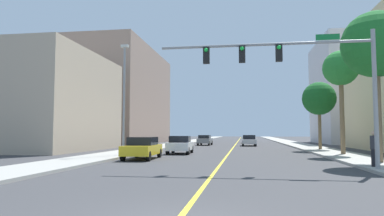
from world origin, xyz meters
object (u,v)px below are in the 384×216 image
Objects in this scene: palm_near at (376,45)px; street_lamp at (124,94)px; car_yellow at (142,148)px; car_silver at (249,140)px; car_white at (180,145)px; palm_far at (319,99)px; car_green at (248,139)px; pedestrian at (374,149)px; palm_mid at (341,70)px; car_gray at (205,140)px; traffic_signal_mast at (298,67)px.

street_lamp is at bearing 166.75° from palm_near.
car_yellow is 1.00× the size of car_silver.
palm_near is 2.21× the size of car_white.
palm_far reaches higher than car_green.
pedestrian is (13.14, -4.66, 0.24)m from car_yellow.
palm_near is 15.64m from car_yellow.
car_green is at bearing 106.53° from palm_far.
car_yellow is (-14.19, -12.78, -4.34)m from palm_far.
car_silver is at bearing 104.91° from palm_near.
palm_mid is at bearing -5.16° from car_white.
car_white reaches higher than car_silver.
car_gray is 32.04m from pedestrian.
palm_far is at bearing 75.67° from traffic_signal_mast.
palm_far reaches higher than traffic_signal_mast.
palm_mid is at bearing 66.21° from traffic_signal_mast.
car_white is at bearing -87.81° from car_gray.
palm_far is 18.33m from car_gray.
car_white is (-12.89, 0.71, -5.95)m from palm_mid.
car_green is 36.58m from car_yellow.
palm_far is at bearing 171.36° from pedestrian.
palm_mid is (16.36, 3.56, 2.00)m from street_lamp.
street_lamp is 4.77m from car_yellow.
street_lamp is 1.84× the size of car_silver.
street_lamp is 19.57m from palm_far.
traffic_signal_mast is 41.80m from car_green.
traffic_signal_mast is 29.93m from car_silver.
pedestrian is (11.77, -29.80, 0.28)m from car_gray.
palm_mid is at bearing 89.70° from palm_near.
car_white reaches higher than car_green.
car_white reaches higher than car_yellow.
street_lamp is at bearing 146.79° from traffic_signal_mast.
traffic_signal_mast is 2.56× the size of car_gray.
traffic_signal_mast is at bearing -142.83° from palm_near.
pedestrian is (-1.05, -17.44, -4.10)m from palm_far.
car_silver is (-6.93, 18.48, -5.96)m from palm_mid.
palm_far is 24.44m from car_green.
car_gray is 2.32× the size of pedestrian.
car_yellow is at bearing -105.46° from car_white.
car_gray is at bearing -95.37° from car_yellow.
traffic_signal_mast is 1.20× the size of palm_near.
car_green is at bearing -177.06° from pedestrian.
palm_mid reaches higher than car_green.
street_lamp is 0.96× the size of palm_near.
palm_mid is 1.80× the size of car_silver.
car_white is at bearing 50.89° from street_lamp.
street_lamp is 4.75× the size of pedestrian.
street_lamp is 1.85× the size of car_yellow.
car_white is at bearing -152.24° from palm_far.
palm_mid is 20.62m from car_silver.
traffic_signal_mast is at bearing -79.44° from pedestrian.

